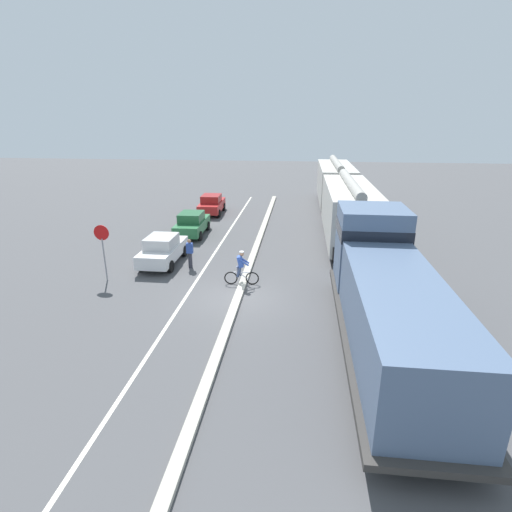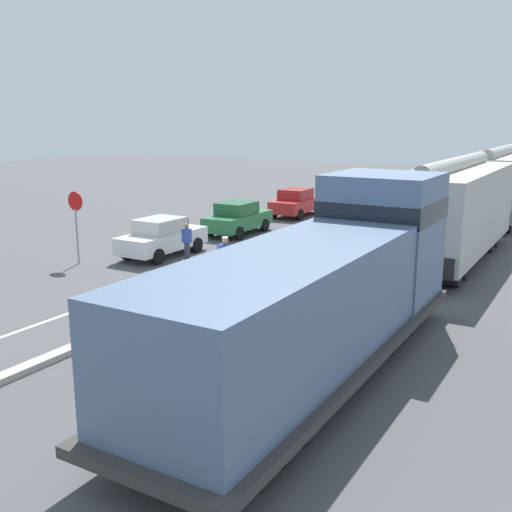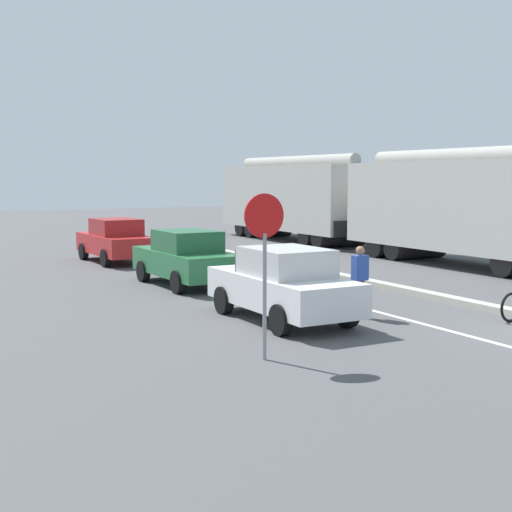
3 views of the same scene
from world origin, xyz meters
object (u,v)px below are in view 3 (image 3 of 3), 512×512
object	(u,v)px
hopper_car_lead	(468,208)
parked_car_green	(186,258)
parked_car_white	(283,284)
pedestrian_by_cars	(360,280)
hopper_car_middle	(295,199)
stop_sign	(264,244)
parked_car_red	(115,240)

from	to	relation	value
hopper_car_lead	parked_car_green	bearing A→B (deg)	176.74
hopper_car_lead	parked_car_white	size ratio (longest dim) A/B	2.52
parked_car_white	parked_car_green	distance (m)	5.77
pedestrian_by_cars	hopper_car_middle	bearing A→B (deg)	62.66
stop_sign	pedestrian_by_cars	xyz separation A→B (m)	(3.70, 2.23, -1.18)
parked_car_white	pedestrian_by_cars	distance (m)	1.77
parked_car_green	pedestrian_by_cars	size ratio (longest dim) A/B	2.62
parked_car_red	stop_sign	bearing A→B (deg)	-97.80
stop_sign	hopper_car_middle	bearing A→B (deg)	57.08
hopper_car_lead	stop_sign	world-z (taller)	hopper_car_lead
parked_car_white	parked_car_green	world-z (taller)	same
hopper_car_middle	stop_sign	xyz separation A→B (m)	(-12.64, -19.51, -0.05)
hopper_car_middle	parked_car_green	xyz separation A→B (m)	(-10.51, -11.00, -1.26)
hopper_car_middle	parked_car_white	world-z (taller)	hopper_car_middle
hopper_car_lead	parked_car_red	distance (m)	12.83
stop_sign	parked_car_white	bearing A→B (deg)	53.82
parked_car_white	parked_car_red	distance (m)	12.34
parked_car_red	pedestrian_by_cars	size ratio (longest dim) A/B	2.63
parked_car_white	pedestrian_by_cars	bearing A→B (deg)	-17.01
parked_car_white	parked_car_red	world-z (taller)	same
hopper_car_middle	parked_car_green	bearing A→B (deg)	-133.70
parked_car_white	parked_car_green	bearing A→B (deg)	88.84
hopper_car_lead	parked_car_red	bearing A→B (deg)	145.84
parked_car_white	pedestrian_by_cars	size ratio (longest dim) A/B	2.59
hopper_car_middle	parked_car_green	size ratio (longest dim) A/B	2.50
hopper_car_lead	parked_car_white	bearing A→B (deg)	-154.06
parked_car_white	stop_sign	world-z (taller)	stop_sign
parked_car_green	parked_car_white	bearing A→B (deg)	-91.16
parked_car_green	pedestrian_by_cars	world-z (taller)	same
parked_car_white	parked_car_green	size ratio (longest dim) A/B	0.99
parked_car_green	stop_sign	world-z (taller)	stop_sign
hopper_car_middle	pedestrian_by_cars	size ratio (longest dim) A/B	6.54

